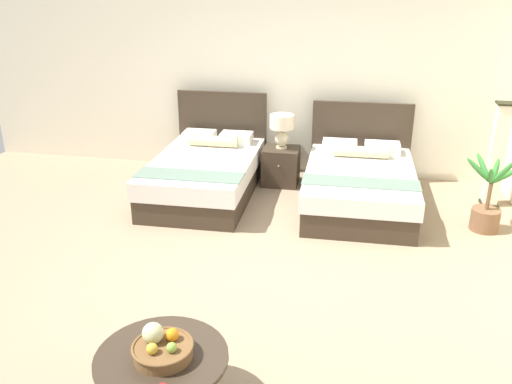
% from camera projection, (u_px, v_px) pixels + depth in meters
% --- Properties ---
extents(ground_plane, '(9.61, 9.80, 0.02)m').
position_uv_depth(ground_plane, '(252.00, 273.00, 5.32)').
color(ground_plane, '#9A8165').
extents(wall_back, '(9.61, 0.12, 2.71)m').
position_uv_depth(wall_back, '(294.00, 79.00, 7.63)').
color(wall_back, '#EBE2C7').
rests_on(wall_back, ground).
extents(bed_near_window, '(1.32, 2.13, 1.19)m').
position_uv_depth(bed_near_window, '(206.00, 172.00, 7.11)').
color(bed_near_window, '#392C20').
rests_on(bed_near_window, ground).
extents(bed_near_corner, '(1.38, 2.06, 1.12)m').
position_uv_depth(bed_near_corner, '(359.00, 183.00, 6.76)').
color(bed_near_corner, '#392C20').
rests_on(bed_near_corner, ground).
extents(nightstand, '(0.49, 0.46, 0.52)m').
position_uv_depth(nightstand, '(281.00, 166.00, 7.46)').
color(nightstand, '#392C20').
rests_on(nightstand, ground).
extents(table_lamp, '(0.33, 0.33, 0.47)m').
position_uv_depth(table_lamp, '(282.00, 127.00, 7.27)').
color(table_lamp, beige).
rests_on(table_lamp, nightstand).
extents(coffee_table, '(0.87, 0.87, 0.45)m').
position_uv_depth(coffee_table, '(162.00, 370.00, 3.51)').
color(coffee_table, '#392C20').
rests_on(coffee_table, ground).
extents(fruit_bowl, '(0.40, 0.40, 0.22)m').
position_uv_depth(fruit_bowl, '(162.00, 347.00, 3.44)').
color(fruit_bowl, brown).
rests_on(fruit_bowl, coffee_table).
extents(floor_lamp_corner, '(0.21, 0.21, 1.32)m').
position_uv_depth(floor_lamp_corner, '(497.00, 155.00, 6.64)').
color(floor_lamp_corner, black).
rests_on(floor_lamp_corner, ground).
extents(potted_palm, '(0.60, 0.51, 0.93)m').
position_uv_depth(potted_palm, '(487.00, 209.00, 6.10)').
color(potted_palm, brown).
rests_on(potted_palm, ground).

